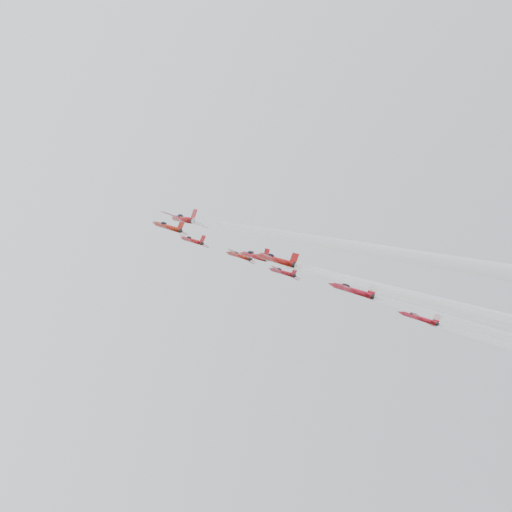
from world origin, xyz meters
TOP-DOWN VIEW (x-y plane):
  - jet_lead at (-1.83, 25.94)m, footprint 9.14×11.52m
  - jet_row2_left at (-15.94, 14.57)m, footprint 9.39×11.84m
  - jet_row2_center at (3.82, 13.22)m, footprint 8.57×10.81m
  - jet_row2_right at (14.39, 9.26)m, footprint 8.93×11.26m
  - jet_center at (-3.77, -40.73)m, footprint 9.55×87.60m
  - jet_rear_farleft at (-30.21, -50.41)m, footprint 8.72×79.97m
  - jet_rear_left at (-7.16, -52.54)m, footprint 9.77×89.59m

SIDE VIEW (x-z plane):
  - jet_rear_left at x=-7.16m, z-range 92.75..151.79m
  - jet_rear_farleft at x=-30.21m, z-range 97.31..150.00m
  - jet_center at x=-3.77m, z-range 101.11..158.83m
  - jet_row2_right at x=14.39m, z-range 158.76..166.50m
  - jet_row2_center at x=3.82m, z-range 161.49..168.93m
  - jet_row2_left at x=-15.94m, z-range 162.02..170.17m
  - jet_lead at x=-1.83m, z-range 169.55..177.47m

